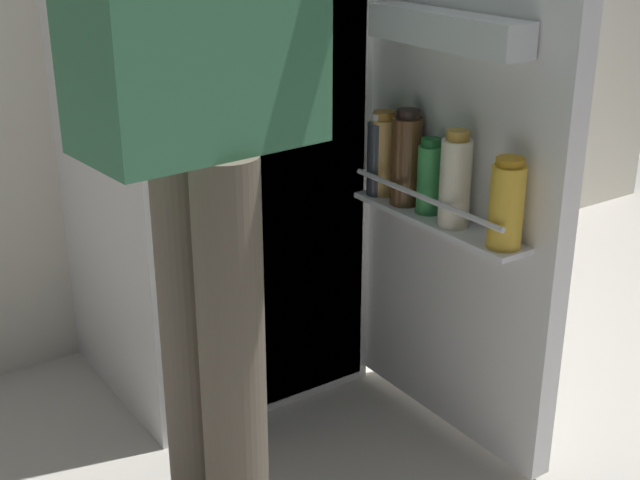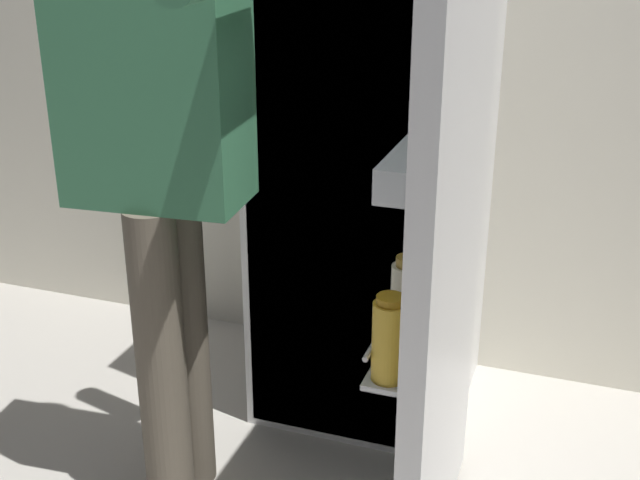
% 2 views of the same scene
% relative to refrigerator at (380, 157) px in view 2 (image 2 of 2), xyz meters
% --- Properties ---
extents(refrigerator, '(0.65, 1.17, 1.60)m').
position_rel_refrigerator_xyz_m(refrigerator, '(0.00, 0.00, 0.00)').
color(refrigerator, white).
rests_on(refrigerator, ground_plane).
extents(person, '(0.56, 0.69, 1.66)m').
position_rel_refrigerator_xyz_m(person, '(-0.35, -0.57, 0.19)').
color(person, '#665B4C').
rests_on(person, ground_plane).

